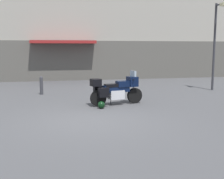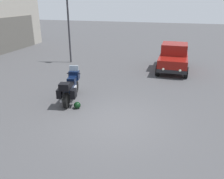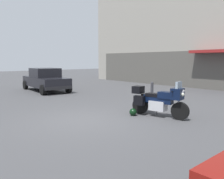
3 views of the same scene
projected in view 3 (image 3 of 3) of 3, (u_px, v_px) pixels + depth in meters
ground_plane at (85, 120)px, 8.31m from camera, size 80.00×80.00×0.00m
motorcycle at (158, 100)px, 8.73m from camera, size 2.24×0.97×1.36m
helmet at (133, 112)px, 8.93m from camera, size 0.28×0.28×0.28m
car_sedan_far at (45, 80)px, 16.01m from camera, size 4.68×2.27×1.56m
bollard_curbside at (152, 89)px, 13.18m from camera, size 0.16×0.16×0.91m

